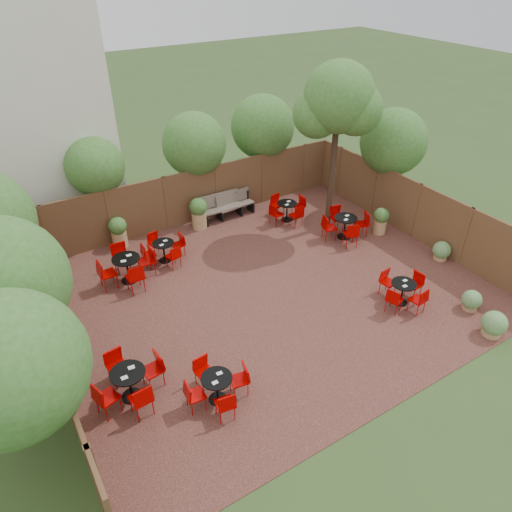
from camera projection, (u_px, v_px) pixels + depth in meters
ground at (267, 291)px, 13.95m from camera, size 80.00×80.00×0.00m
courtyard_paving at (267, 291)px, 13.95m from camera, size 12.00×10.00×0.02m
fence_back at (192, 197)px, 16.95m from camera, size 12.00×0.08×2.00m
fence_left at (47, 341)px, 10.76m from camera, size 0.08×10.00×2.00m
fence_right at (416, 211)px, 16.05m from camera, size 0.08×10.00×2.00m
neighbour_building at (21, 112)px, 15.45m from camera, size 5.00×4.00×8.00m
overhang_foliage at (147, 199)px, 12.86m from camera, size 15.80×10.83×2.79m
courtyard_tree at (339, 104)px, 14.69m from camera, size 2.50×2.40×5.73m
park_bench_left at (221, 206)px, 17.38m from camera, size 1.59×0.53×0.98m
park_bench_right at (234, 204)px, 17.64m from camera, size 1.50×0.60×0.90m
bistro_tables at (238, 276)px, 13.84m from camera, size 10.29×7.43×0.94m
planters at (175, 228)px, 15.86m from camera, size 11.40×4.51×1.15m
low_shrubs at (470, 293)px, 13.33m from camera, size 2.36×3.74×0.71m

